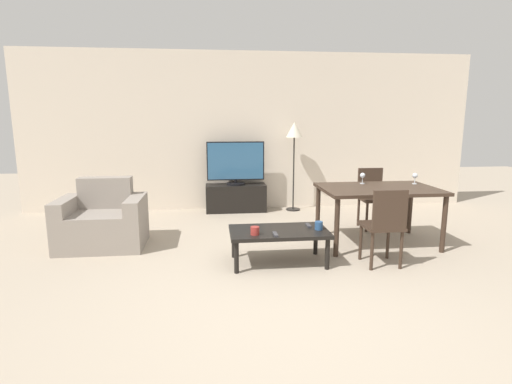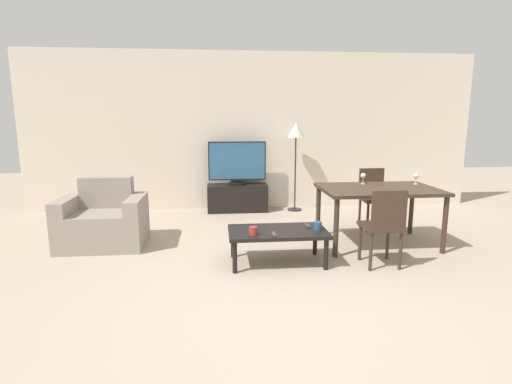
{
  "view_description": "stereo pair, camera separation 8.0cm",
  "coord_description": "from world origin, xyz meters",
  "views": [
    {
      "loc": [
        -0.72,
        -3.1,
        1.6
      ],
      "look_at": [
        -0.15,
        1.93,
        0.65
      ],
      "focal_mm": 28.0,
      "sensor_mm": 36.0,
      "label": 1
    },
    {
      "loc": [
        -0.64,
        -3.11,
        1.6
      ],
      "look_at": [
        -0.15,
        1.93,
        0.65
      ],
      "focal_mm": 28.0,
      "sensor_mm": 36.0,
      "label": 2
    }
  ],
  "objects": [
    {
      "name": "ground_plane",
      "position": [
        0.0,
        0.0,
        0.0
      ],
      "size": [
        18.0,
        18.0,
        0.0
      ],
      "primitive_type": "plane",
      "color": "tan"
    },
    {
      "name": "tv",
      "position": [
        -0.31,
        3.62,
        0.83
      ],
      "size": [
        0.97,
        0.32,
        0.73
      ],
      "color": "black",
      "rests_on": "tv_stand"
    },
    {
      "name": "dining_chair_near",
      "position": [
        1.11,
        0.84,
        0.49
      ],
      "size": [
        0.4,
        0.4,
        0.86
      ],
      "color": "#38281E",
      "rests_on": "ground_plane"
    },
    {
      "name": "coffee_table",
      "position": [
        0.01,
        1.07,
        0.34
      ],
      "size": [
        1.08,
        0.59,
        0.38
      ],
      "color": "black",
      "rests_on": "ground_plane"
    },
    {
      "name": "dining_table",
      "position": [
        1.36,
        1.62,
        0.66
      ],
      "size": [
        1.43,
        0.94,
        0.73
      ],
      "color": "#38281E",
      "rests_on": "ground_plane"
    },
    {
      "name": "wine_glass_center",
      "position": [
        1.27,
        1.92,
        0.84
      ],
      "size": [
        0.07,
        0.07,
        0.15
      ],
      "color": "silver",
      "rests_on": "dining_table"
    },
    {
      "name": "wall_back",
      "position": [
        0.0,
        3.88,
        1.35
      ],
      "size": [
        7.84,
        0.06,
        2.7
      ],
      "color": "beige",
      "rests_on": "ground_plane"
    },
    {
      "name": "floor_lamp",
      "position": [
        0.69,
        3.6,
        1.28
      ],
      "size": [
        0.28,
        0.28,
        1.52
      ],
      "color": "black",
      "rests_on": "ground_plane"
    },
    {
      "name": "cup_colored_far",
      "position": [
        0.45,
        1.04,
        0.43
      ],
      "size": [
        0.09,
        0.09,
        0.09
      ],
      "color": "navy",
      "rests_on": "coffee_table"
    },
    {
      "name": "remote_primary",
      "position": [
        -0.06,
        0.88,
        0.39
      ],
      "size": [
        0.04,
        0.15,
        0.02
      ],
      "color": "#38383D",
      "rests_on": "coffee_table"
    },
    {
      "name": "tv_stand",
      "position": [
        -0.31,
        3.62,
        0.23
      ],
      "size": [
        1.02,
        0.38,
        0.47
      ],
      "color": "black",
      "rests_on": "ground_plane"
    },
    {
      "name": "remote_secondary",
      "position": [
        0.37,
        1.19,
        0.39
      ],
      "size": [
        0.04,
        0.15,
        0.02
      ],
      "color": "#38383D",
      "rests_on": "coffee_table"
    },
    {
      "name": "wine_glass_left",
      "position": [
        1.94,
        1.82,
        0.84
      ],
      "size": [
        0.07,
        0.07,
        0.15
      ],
      "color": "silver",
      "rests_on": "dining_table"
    },
    {
      "name": "cup_white_near",
      "position": [
        -0.28,
        0.93,
        0.42
      ],
      "size": [
        0.09,
        0.09,
        0.09
      ],
      "color": "maroon",
      "rests_on": "coffee_table"
    },
    {
      "name": "dining_chair_far",
      "position": [
        1.61,
        2.4,
        0.49
      ],
      "size": [
        0.4,
        0.4,
        0.86
      ],
      "color": "#38281E",
      "rests_on": "ground_plane"
    },
    {
      "name": "armchair",
      "position": [
        -2.08,
        1.91,
        0.31
      ],
      "size": [
        1.02,
        0.75,
        0.84
      ],
      "color": "gray",
      "rests_on": "ground_plane"
    }
  ]
}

